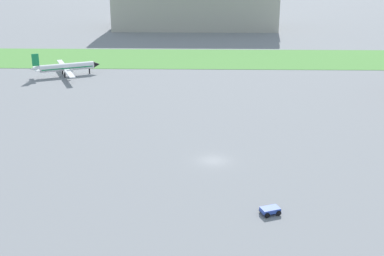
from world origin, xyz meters
The scene contains 4 objects.
ground_plane centered at (0.00, 0.00, 0.00)m, with size 600.00×600.00×0.00m, color gray.
grass_taxiway_strip centered at (0.00, 77.48, 0.04)m, with size 360.00×28.00×0.08m, color #549342.
airplane_taxiing_turboprop centered at (-38.14, 55.54, 2.36)m, with size 17.57×20.25×6.45m.
baggage_cart_near_gate centered at (7.13, -17.34, 0.57)m, with size 2.86×2.50×0.90m.
Camera 1 is at (-1.66, -77.27, 33.51)m, focal length 48.43 mm.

